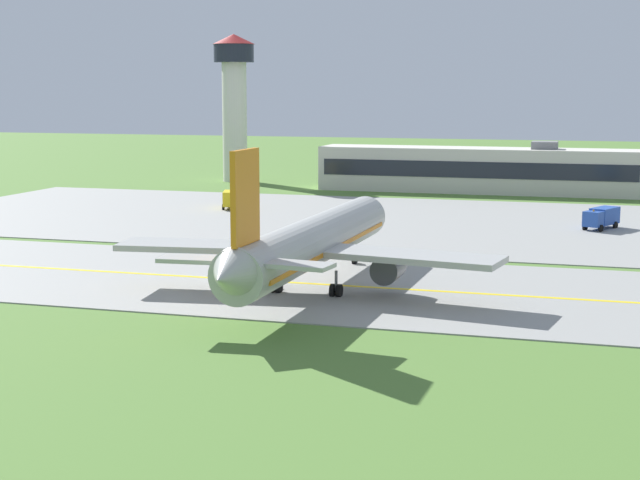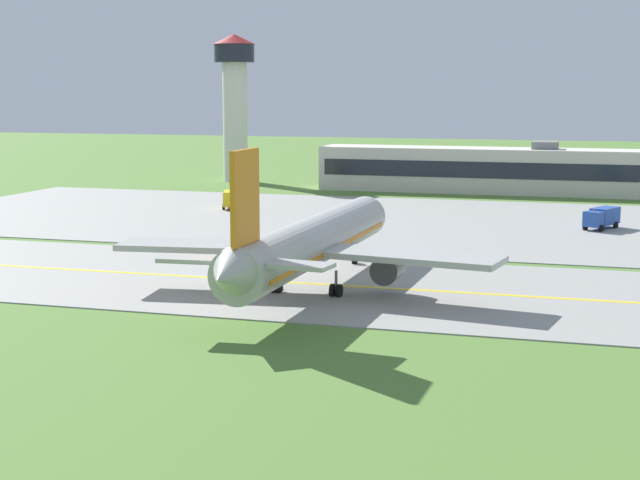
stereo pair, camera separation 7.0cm
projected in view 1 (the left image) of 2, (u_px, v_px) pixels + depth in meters
name	position (u px, v px, depth m)	size (l,w,h in m)	color
ground_plane	(240.00, 281.00, 87.10)	(500.00, 500.00, 0.00)	#517A33
taxiway_strip	(240.00, 280.00, 87.10)	(240.00, 28.00, 0.10)	gray
apron_pad	(436.00, 223.00, 124.03)	(140.00, 52.00, 0.10)	gray
taxiway_centreline	(240.00, 279.00, 87.09)	(220.00, 0.60, 0.01)	yellow
airplane_lead	(311.00, 243.00, 81.72)	(32.52, 39.55, 12.70)	#ADADA8
service_truck_baggage	(232.00, 198.00, 138.54)	(3.77, 6.34, 2.60)	yellow
service_truck_fuel	(601.00, 217.00, 118.25)	(4.34, 6.31, 2.60)	#264CA5
terminal_building	(479.00, 170.00, 160.70)	(51.97, 8.78, 8.40)	beige
control_tower	(234.00, 93.00, 177.56)	(7.60, 7.60, 26.35)	silver
traffic_cone_near_edge	(243.00, 253.00, 99.75)	(0.44, 0.44, 0.60)	orange
traffic_cone_mid_edge	(276.00, 253.00, 99.61)	(0.44, 0.44, 0.60)	orange
traffic_cone_far_edge	(343.00, 257.00, 97.69)	(0.44, 0.44, 0.60)	orange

